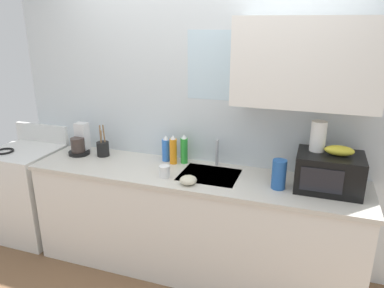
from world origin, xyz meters
The scene contains 15 objects.
kitchen_wall_assembly centered at (0.15, 0.31, 1.35)m, with size 3.49×0.42×2.50m.
counter_unit centered at (0.00, 0.00, 0.46)m, with size 2.72×0.63×0.90m.
sink_faucet centered at (0.14, 0.24, 1.01)m, with size 0.03×0.03×0.22m, color #B2B5BA.
stove_range centered at (-1.71, 0.00, 0.46)m, with size 0.60×0.60×1.08m.
microwave centered at (1.03, 0.05, 1.04)m, with size 0.46×0.35×0.27m.
banana_bunch centered at (1.08, 0.05, 1.20)m, with size 0.20×0.11×0.07m, color gold.
paper_towel_roll centered at (0.93, 0.10, 1.28)m, with size 0.11×0.11×0.22m, color white.
coffee_maker centered at (-1.13, 0.11, 1.00)m, with size 0.19×0.21×0.28m.
dish_soap_bottle_green centered at (-0.14, 0.20, 1.02)m, with size 0.06×0.06×0.25m.
dish_soap_bottle_orange centered at (-0.22, 0.16, 1.02)m, with size 0.06×0.06×0.25m.
dish_soap_bottle_blue centered at (-0.31, 0.20, 1.01)m, with size 0.07×0.07×0.23m.
cereal_canister centered at (0.69, -0.05, 1.01)m, with size 0.10×0.10×0.22m, color #2659A5.
mug_white centered at (-0.18, -0.14, 0.95)m, with size 0.08×0.08×0.10m, color white.
utensil_crock centered at (-0.90, 0.12, 0.97)m, with size 0.11×0.11×0.29m.
small_bowl centered at (0.04, -0.20, 0.93)m, with size 0.13×0.13×0.07m, color beige.
Camera 1 is at (0.89, -2.56, 2.07)m, focal length 34.20 mm.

